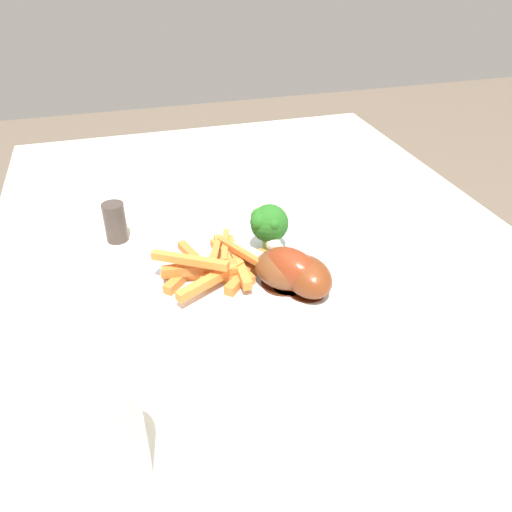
{
  "coord_description": "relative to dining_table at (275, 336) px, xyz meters",
  "views": [
    {
      "loc": [
        -0.5,
        0.17,
        1.08
      ],
      "look_at": [
        -0.0,
        0.03,
        0.74
      ],
      "focal_mm": 35.94,
      "sensor_mm": 36.0,
      "label": 1
    }
  ],
  "objects": [
    {
      "name": "dining_table",
      "position": [
        0.0,
        0.0,
        0.0
      ],
      "size": [
        1.1,
        0.72,
        0.71
      ],
      "color": "silver",
      "rests_on": "ground_plane"
    },
    {
      "name": "dinner_plate",
      "position": [
        -0.0,
        0.03,
        0.11
      ],
      "size": [
        0.27,
        0.27,
        0.01
      ],
      "primitive_type": "cylinder",
      "color": "silver",
      "rests_on": "dining_table"
    },
    {
      "name": "broccoli_floret_front",
      "position": [
        0.03,
        0.0,
        0.16
      ],
      "size": [
        0.05,
        0.05,
        0.06
      ],
      "color": "#88B748",
      "rests_on": "dinner_plate"
    },
    {
      "name": "carrot_fries_pile",
      "position": [
        0.0,
        0.08,
        0.13
      ],
      "size": [
        0.14,
        0.14,
        0.04
      ],
      "color": "orange",
      "rests_on": "dinner_plate"
    },
    {
      "name": "chicken_drumstick_near",
      "position": [
        -0.04,
        0.0,
        0.14
      ],
      "size": [
        0.12,
        0.09,
        0.05
      ],
      "color": "#5D1D0D",
      "rests_on": "dinner_plate"
    },
    {
      "name": "chicken_drumstick_far",
      "position": [
        -0.06,
        -0.01,
        0.14
      ],
      "size": [
        0.13,
        0.06,
        0.04
      ],
      "color": "#511F0D",
      "rests_on": "dinner_plate"
    },
    {
      "name": "chicken_drumstick_extra",
      "position": [
        -0.04,
        0.01,
        0.14
      ],
      "size": [
        0.11,
        0.1,
        0.04
      ],
      "color": "#4D2211",
      "rests_on": "dinner_plate"
    },
    {
      "name": "fork",
      "position": [
        0.39,
        -0.04,
        0.11
      ],
      "size": [
        0.06,
        0.19,
        0.0
      ],
      "primitive_type": "cube",
      "rotation": [
        0.0,
        0.0,
        1.34
      ],
      "color": "silver",
      "rests_on": "dining_table"
    },
    {
      "name": "water_glass",
      "position": [
        -0.24,
        0.22,
        0.16
      ],
      "size": [
        0.07,
        0.07,
        0.1
      ],
      "primitive_type": "cylinder",
      "color": "silver",
      "rests_on": "dining_table"
    },
    {
      "name": "pepper_shaker",
      "position": [
        0.14,
        0.19,
        0.14
      ],
      "size": [
        0.03,
        0.03,
        0.06
      ],
      "primitive_type": "cylinder",
      "color": "#423833",
      "rests_on": "dining_table"
    }
  ]
}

